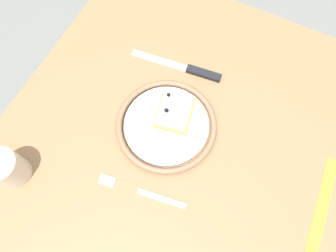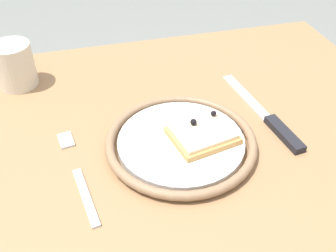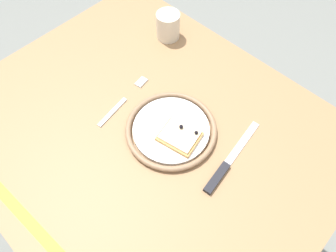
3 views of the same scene
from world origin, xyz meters
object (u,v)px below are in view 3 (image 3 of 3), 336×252
(dining_table, at_px, (148,145))
(cup, at_px, (168,26))
(pizza_slice_near, at_px, (180,136))
(measuring_tape, at_px, (27,219))
(knife, at_px, (224,168))
(plate, at_px, (171,129))
(fork, at_px, (124,100))

(dining_table, height_order, cup, cup)
(pizza_slice_near, bearing_deg, measuring_tape, -105.79)
(dining_table, bearing_deg, knife, 12.56)
(pizza_slice_near, relative_size, knife, 0.46)
(pizza_slice_near, height_order, cup, cup)
(measuring_tape, bearing_deg, knife, 55.60)
(dining_table, relative_size, measuring_tape, 2.82)
(dining_table, bearing_deg, cup, 124.08)
(pizza_slice_near, bearing_deg, cup, 138.20)
(plate, bearing_deg, knife, 4.35)
(dining_table, relative_size, cup, 11.55)
(plate, distance_m, measuring_tape, 0.40)
(pizza_slice_near, bearing_deg, fork, -175.49)
(plate, height_order, measuring_tape, plate)
(dining_table, distance_m, fork, 0.15)
(knife, height_order, measuring_tape, knife)
(knife, bearing_deg, pizza_slice_near, -172.65)
(pizza_slice_near, bearing_deg, knife, 7.35)
(knife, bearing_deg, fork, -174.35)
(knife, distance_m, cup, 0.48)
(measuring_tape, bearing_deg, fork, 100.05)
(dining_table, xyz_separation_m, measuring_tape, (-0.02, -0.35, 0.11))
(cup, bearing_deg, measuring_tape, -74.48)
(dining_table, bearing_deg, fork, 170.80)
(plate, bearing_deg, fork, -173.03)
(fork, bearing_deg, dining_table, -9.20)
(dining_table, distance_m, measuring_tape, 0.37)
(plate, xyz_separation_m, cup, (-0.25, 0.25, 0.03))
(pizza_slice_near, bearing_deg, plate, 172.52)
(plate, relative_size, fork, 1.18)
(dining_table, height_order, fork, fork)
(fork, bearing_deg, cup, 108.22)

